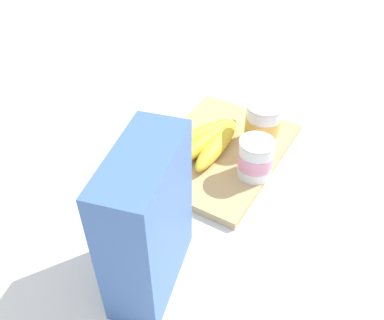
{
  "coord_description": "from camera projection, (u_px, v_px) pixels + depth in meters",
  "views": [
    {
      "loc": [
        0.61,
        0.3,
        0.57
      ],
      "look_at": [
        0.11,
        0.0,
        0.07
      ],
      "focal_mm": 39.12,
      "sensor_mm": 36.0,
      "label": 1
    }
  ],
  "objects": [
    {
      "name": "cutting_board",
      "position": [
        219.0,
        151.0,
        0.88
      ],
      "size": [
        0.34,
        0.24,
        0.02
      ],
      "primitive_type": "cube",
      "color": "tan",
      "rests_on": "ground_plane"
    },
    {
      "name": "ground_plane",
      "position": [
        219.0,
        154.0,
        0.88
      ],
      "size": [
        2.4,
        2.4,
        0.0
      ],
      "primitive_type": "plane",
      "color": "silver"
    },
    {
      "name": "yogurt_cup_back",
      "position": [
        255.0,
        158.0,
        0.79
      ],
      "size": [
        0.07,
        0.07,
        0.08
      ],
      "color": "white",
      "rests_on": "cutting_board"
    },
    {
      "name": "yogurt_cup_front",
      "position": [
        263.0,
        124.0,
        0.86
      ],
      "size": [
        0.08,
        0.08,
        0.09
      ],
      "color": "white",
      "rests_on": "cutting_board"
    },
    {
      "name": "banana_bunch",
      "position": [
        208.0,
        140.0,
        0.86
      ],
      "size": [
        0.2,
        0.11,
        0.04
      ],
      "color": "yellow",
      "rests_on": "cutting_board"
    },
    {
      "name": "cereal_box",
      "position": [
        147.0,
        223.0,
        0.58
      ],
      "size": [
        0.19,
        0.12,
        0.25
      ],
      "primitive_type": "cube",
      "rotation": [
        0.0,
        0.0,
        0.25
      ],
      "color": "#4770B7",
      "rests_on": "ground_plane"
    }
  ]
}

